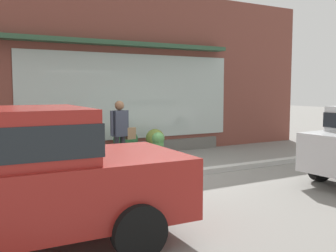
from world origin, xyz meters
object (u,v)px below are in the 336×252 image
object	(u,v)px
potted_plant_trailing_edge	(64,148)
pedestrian_with_handbag	(121,130)
fire_hydrant	(158,152)
potted_plant_corner_tall	(126,142)
potted_plant_doorstep	(155,142)

from	to	relation	value
potted_plant_trailing_edge	pedestrian_with_handbag	bearing A→B (deg)	-49.70
fire_hydrant	potted_plant_trailing_edge	bearing A→B (deg)	133.17
fire_hydrant	potted_plant_corner_tall	xyz separation A→B (m)	(-0.02, 1.83, 0.01)
fire_hydrant	potted_plant_corner_tall	bearing A→B (deg)	90.62
pedestrian_with_handbag	potted_plant_trailing_edge	world-z (taller)	pedestrian_with_handbag
fire_hydrant	pedestrian_with_handbag	xyz separation A→B (m)	(-0.68, 0.61, 0.49)
potted_plant_corner_tall	potted_plant_trailing_edge	size ratio (longest dim) A/B	1.05
pedestrian_with_handbag	potted_plant_doorstep	size ratio (longest dim) A/B	2.08
pedestrian_with_handbag	potted_plant_doorstep	distance (m)	2.08
pedestrian_with_handbag	potted_plant_trailing_edge	size ratio (longest dim) A/B	1.98
potted_plant_corner_tall	fire_hydrant	bearing A→B (deg)	-89.38
fire_hydrant	pedestrian_with_handbag	distance (m)	1.03
potted_plant_corner_tall	potted_plant_trailing_edge	bearing A→B (deg)	-179.34
potted_plant_doorstep	potted_plant_trailing_edge	bearing A→B (deg)	-178.90
fire_hydrant	potted_plant_doorstep	bearing A→B (deg)	64.07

